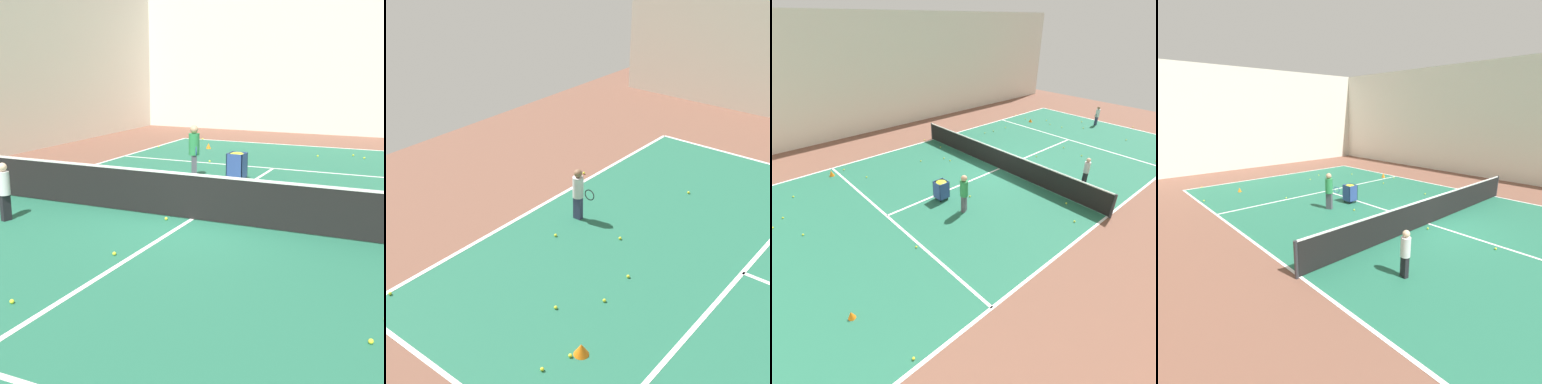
{
  "view_description": "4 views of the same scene",
  "coord_description": "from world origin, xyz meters",
  "views": [
    {
      "loc": [
        4.77,
        -10.43,
        3.42
      ],
      "look_at": [
        0.0,
        0.0,
        0.63
      ],
      "focal_mm": 50.0,
      "sensor_mm": 36.0,
      "label": 1
    },
    {
      "loc": [
        9.38,
        -3.45,
        6.79
      ],
      "look_at": [
        0.4,
        -10.65,
        0.74
      ],
      "focal_mm": 50.0,
      "sensor_mm": 36.0,
      "label": 2
    },
    {
      "loc": [
        -9.3,
        10.6,
        6.73
      ],
      "look_at": [
        -1.74,
        3.97,
        0.89
      ],
      "focal_mm": 28.0,
      "sensor_mm": 36.0,
      "label": 3
    },
    {
      "loc": [
        -9.38,
        -6.07,
        4.17
      ],
      "look_at": [
        -0.42,
        4.08,
        0.52
      ],
      "focal_mm": 28.0,
      "sensor_mm": 36.0,
      "label": 4
    }
  ],
  "objects": [
    {
      "name": "tennis_ball_27",
      "position": [
        5.97,
        0.54,
        0.04
      ],
      "size": [
        0.07,
        0.07,
        0.07
      ],
      "primitive_type": "sphere",
      "color": "yellow",
      "rests_on": "ground"
    },
    {
      "name": "line_centre_service",
      "position": [
        0.0,
        0.0,
        0.01
      ],
      "size": [
        0.1,
        12.98,
        0.0
      ],
      "primitive_type": "cube",
      "color": "white",
      "rests_on": "ground"
    },
    {
      "name": "training_cone_1",
      "position": [
        4.89,
        6.81,
        0.14
      ],
      "size": [
        0.24,
        0.24,
        0.28
      ],
      "primitive_type": "cone",
      "color": "orange",
      "rests_on": "ground"
    },
    {
      "name": "tennis_ball_19",
      "position": [
        2.05,
        10.05,
        0.04
      ],
      "size": [
        0.07,
        0.07,
        0.07
      ],
      "primitive_type": "sphere",
      "color": "yellow",
      "rests_on": "ground"
    },
    {
      "name": "training_cone_0",
      "position": [
        3.98,
        -7.7,
        0.12
      ],
      "size": [
        0.28,
        0.28,
        0.23
      ],
      "primitive_type": "cone",
      "color": "orange",
      "rests_on": "ground"
    },
    {
      "name": "tennis_ball_35",
      "position": [
        -0.33,
        -2.68,
        0.04
      ],
      "size": [
        0.07,
        0.07,
        0.07
      ],
      "primitive_type": "sphere",
      "color": "yellow",
      "rests_on": "ground"
    },
    {
      "name": "tennis_ball_7",
      "position": [
        5.13,
        6.12,
        0.04
      ],
      "size": [
        0.07,
        0.07,
        0.07
      ],
      "primitive_type": "sphere",
      "color": "yellow",
      "rests_on": "ground"
    },
    {
      "name": "training_cone_2",
      "position": [
        -3.57,
        9.44,
        0.12
      ],
      "size": [
        0.2,
        0.2,
        0.22
      ],
      "primitive_type": "cone",
      "color": "orange",
      "rests_on": "ground"
    },
    {
      "name": "player_near_baseline",
      "position": [
        0.4,
        -10.64,
        0.77
      ],
      "size": [
        0.27,
        0.59,
        1.34
      ],
      "rotation": [
        0.0,
        0.0,
        1.58
      ],
      "color": "#2D3351",
      "rests_on": "ground"
    },
    {
      "name": "coach_at_net",
      "position": [
        -1.74,
        3.96,
        0.92
      ],
      "size": [
        0.48,
        0.63,
        1.61
      ],
      "rotation": [
        0.0,
        0.0,
        -1.12
      ],
      "color": "#4C4C56",
      "rests_on": "ground"
    },
    {
      "name": "tennis_ball_21",
      "position": [
        -0.49,
        -0.3,
        0.04
      ],
      "size": [
        0.07,
        0.07,
        0.07
      ],
      "primitive_type": "sphere",
      "color": "yellow",
      "rests_on": "ground"
    },
    {
      "name": "tennis_ball_20",
      "position": [
        4.68,
        -7.98,
        0.04
      ],
      "size": [
        0.07,
        0.07,
        0.07
      ],
      "primitive_type": "sphere",
      "color": "yellow",
      "rests_on": "ground"
    },
    {
      "name": "tennis_ball_29",
      "position": [
        4.15,
        -7.81,
        0.04
      ],
      "size": [
        0.07,
        0.07,
        0.07
      ],
      "primitive_type": "sphere",
      "color": "yellow",
      "rests_on": "ground"
    },
    {
      "name": "tennis_ball_3",
      "position": [
        1.39,
        -10.53,
        0.04
      ],
      "size": [
        0.07,
        0.07,
        0.07
      ],
      "primitive_type": "sphere",
      "color": "yellow",
      "rests_on": "ground"
    },
    {
      "name": "tennis_ball_28",
      "position": [
        -0.6,
        -5.0,
        0.04
      ],
      "size": [
        0.07,
        0.07,
        0.07
      ],
      "primitive_type": "sphere",
      "color": "yellow",
      "rests_on": "ground"
    },
    {
      "name": "tennis_ball_13",
      "position": [
        0.88,
        9.34,
        0.04
      ],
      "size": [
        0.07,
        0.07,
        0.07
      ],
      "primitive_type": "sphere",
      "color": "yellow",
      "rests_on": "ground"
    },
    {
      "name": "court_playing_area",
      "position": [
        0.0,
        0.0,
        0.0
      ],
      "size": [
        11.52,
        23.59,
        0.0
      ],
      "color": "#23664C",
      "rests_on": "ground"
    },
    {
      "name": "child_midcourt",
      "position": [
        -3.72,
        -1.79,
        0.75
      ],
      "size": [
        0.31,
        0.31,
        1.3
      ],
      "rotation": [
        0.0,
        0.0,
        1.34
      ],
      "color": "black",
      "rests_on": "ground"
    },
    {
      "name": "line_service_far",
      "position": [
        0.0,
        6.49,
        0.01
      ],
      "size": [
        11.52,
        0.1,
        0.0
      ],
      "primitive_type": "cube",
      "color": "white",
      "rests_on": "ground"
    },
    {
      "name": "line_sideline_right",
      "position": [
        5.76,
        0.0,
        0.01
      ],
      "size": [
        0.1,
        23.59,
        0.0
      ],
      "primitive_type": "cube",
      "color": "white",
      "rests_on": "ground"
    },
    {
      "name": "tennis_ball_11",
      "position": [
        3.59,
        5.62,
        0.04
      ],
      "size": [
        0.07,
        0.07,
        0.07
      ],
      "primitive_type": "sphere",
      "color": "yellow",
      "rests_on": "ground"
    },
    {
      "name": "tennis_ball_0",
      "position": [
        3.36,
        -8.83,
        0.04
      ],
      "size": [
        0.07,
        0.07,
        0.07
      ],
      "primitive_type": "sphere",
      "color": "yellow",
      "rests_on": "ground"
    },
    {
      "name": "ball_cart",
      "position": [
        -0.42,
        4.08,
        0.61
      ],
      "size": [
        0.48,
        0.51,
        0.88
      ],
      "color": "#2D478C",
      "rests_on": "ground"
    },
    {
      "name": "tennis_ball_2",
      "position": [
        3.95,
        8.84,
        0.04
      ],
      "size": [
        0.07,
        0.07,
        0.07
      ],
      "primitive_type": "sphere",
      "color": "yellow",
      "rests_on": "ground"
    },
    {
      "name": "tennis_ball_8",
      "position": [
        0.55,
        -9.26,
        0.04
      ],
      "size": [
        0.07,
        0.07,
        0.07
      ],
      "primitive_type": "sphere",
      "color": "yellow",
      "rests_on": "ground"
    },
    {
      "name": "line_baseline_near",
      "position": [
        0.0,
        -11.8,
        0.01
      ],
      "size": [
        11.52,
        0.1,
        0.0
      ],
      "primitive_type": "cube",
      "color": "white",
      "rests_on": "ground"
    },
    {
      "name": "tennis_ball_1",
      "position": [
        4.29,
        -4.02,
        0.04
      ],
      "size": [
        0.07,
        0.07,
        0.07
      ],
      "primitive_type": "sphere",
      "color": "yellow",
      "rests_on": "ground"
    },
    {
      "name": "hall_enclosure_right",
      "position": [
        9.86,
        0.0,
        3.6
      ],
      "size": [
        0.15,
        31.94,
        7.19
      ],
      "color": "silver",
      "rests_on": "ground"
    },
    {
      "name": "tennis_ball_16",
      "position": [
        -1.96,
        -4.68,
        0.04
      ],
      "size": [
        0.07,
        0.07,
        0.07
      ],
      "primitive_type": "sphere",
      "color": "yellow",
      "rests_on": "ground"
    },
    {
      "name": "tennis_ball_17",
      "position": [
        2.9,
        1.37,
        0.04
      ],
      "size": [
        0.07,
        0.07,
        0.07
      ],
      "primitive_type": "sphere",
      "color": "yellow",
      "rests_on": "ground"
    },
    {
      "name": "tennis_ball_33",
      "position": [
        3.43,
        2.55,
        0.04
      ],
      "size": [
        0.07,
        0.07,
        0.07
      ],
      "primitive_type": "sphere",
      "color": "yellow",
      "rests_on": "ground"
    },
    {
      "name": "line_service_near",
      "position": [
        0.0,
        -6.49,
        0.01
      ],
      "size": [
        11.52,
        0.1,
        0.0
      ],
      "primitive_type": "cube",
      "color": "white",
      "rests_on": "ground"
    },
    {
      "name": "tennis_ball_34",
      "position": [
        -1.68,
        -12.09,
        0.04
      ],
      "size": [
        0.07,
        0.07,
        0.07
      ],
      "primitive_type": "sphere",
      "color": "yellow",
      "rests_on": "ground"
    },
    {
      "name": "tennis_ball_15",
      "position": [
        2.51,
        9.6,
        0.04
      ],
      "size": [
        0.07,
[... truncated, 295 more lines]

